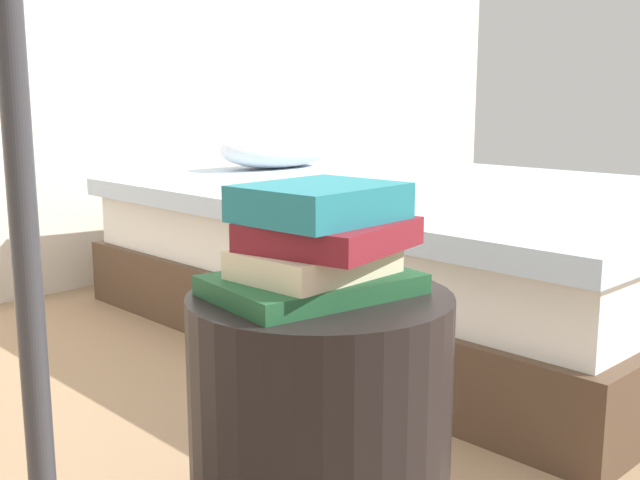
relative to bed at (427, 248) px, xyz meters
The scene contains 6 objects.
bed is the anchor object (origin of this frame).
side_table 1.53m from the bed, 150.33° to the right, with size 0.41×0.41×0.46m, color black.
book_forest 1.55m from the bed, 150.79° to the right, with size 0.30×0.21×0.03m, color #1E512D.
book_cream 1.55m from the bed, 150.64° to the right, with size 0.23×0.17×0.04m, color beige.
book_maroon 1.56m from the bed, 149.80° to the right, with size 0.22×0.20×0.04m, color maroon.
book_teal 1.57m from the bed, 150.38° to the right, with size 0.22×0.19×0.05m, color #1E727F.
Camera 1 is at (-0.81, -0.78, 0.75)m, focal length 42.84 mm.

